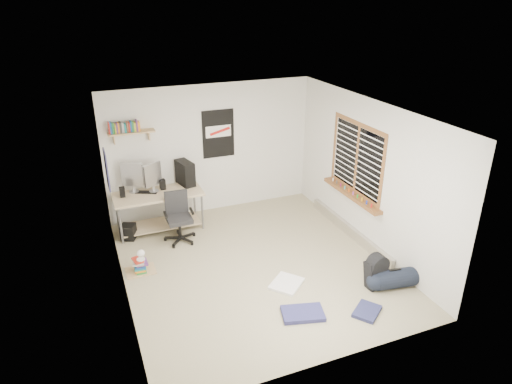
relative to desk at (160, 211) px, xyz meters
name	(u,v)px	position (x,y,z in m)	size (l,w,h in m)	color
floor	(255,266)	(1.15, -1.78, -0.37)	(4.00, 4.50, 0.01)	gray
ceiling	(255,111)	(1.15, -1.78, 2.14)	(4.00, 4.50, 0.01)	white
back_wall	(211,149)	(1.15, 0.47, 0.89)	(4.00, 0.01, 2.50)	silver
left_wall	(116,217)	(-0.86, -1.78, 0.89)	(0.01, 4.50, 2.50)	silver
right_wall	(368,176)	(3.15, -1.78, 0.89)	(0.01, 4.50, 2.50)	silver
desk	(160,211)	(0.00, 0.00, 0.00)	(1.56, 0.68, 0.71)	#C2B386
monitor_left	(133,181)	(-0.38, 0.22, 0.56)	(0.39, 0.10, 0.43)	#BAB9BF
monitor_right	(153,181)	(-0.05, 0.10, 0.55)	(0.37, 0.09, 0.41)	#9D9DA1
pc_tower	(185,173)	(0.56, 0.22, 0.58)	(0.21, 0.44, 0.46)	black
keyboard	(147,192)	(-0.18, 0.11, 0.36)	(0.38, 0.13, 0.02)	black
speaker_left	(122,192)	(-0.60, 0.08, 0.44)	(0.09, 0.09, 0.19)	black
speaker_right	(163,185)	(0.12, 0.15, 0.45)	(0.10, 0.10, 0.20)	black
office_chair	(179,215)	(0.23, -0.55, 0.12)	(0.58, 0.58, 0.88)	black
wall_shelf	(131,132)	(-0.30, 0.36, 1.42)	(0.80, 0.22, 0.24)	tan
poster_back_wall	(218,134)	(1.30, 0.45, 1.19)	(0.62, 0.03, 0.92)	black
poster_left_wall	(107,170)	(-0.84, -0.58, 1.14)	(0.02, 0.42, 0.60)	navy
window	(356,159)	(3.10, -1.48, 1.08)	(0.10, 1.50, 1.26)	brown
baseboard_heater	(350,230)	(3.10, -1.48, -0.28)	(0.08, 2.50, 0.18)	#B7B2A8
backpack	(376,274)	(2.61, -2.96, -0.16)	(0.31, 0.25, 0.42)	black
duffel_bag	(394,279)	(2.83, -3.09, -0.22)	(0.29, 0.29, 0.57)	black
tshirt	(287,284)	(1.39, -2.45, -0.34)	(0.48, 0.40, 0.04)	white
jeans_a	(303,313)	(1.29, -3.17, -0.33)	(0.56, 0.36, 0.06)	navy
jeans_b	(367,311)	(2.13, -3.45, -0.34)	(0.40, 0.30, 0.05)	#21254C
book_stack	(140,263)	(-0.57, -1.27, -0.21)	(0.40, 0.32, 0.27)	brown
desk_lamp	(140,251)	(-0.55, -1.29, 0.02)	(0.13, 0.22, 0.22)	silver
subwoofer	(128,232)	(-0.60, -0.16, -0.22)	(0.24, 0.24, 0.27)	black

